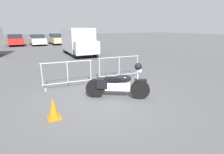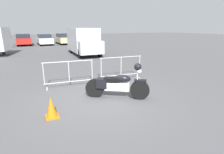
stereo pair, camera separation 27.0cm
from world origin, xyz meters
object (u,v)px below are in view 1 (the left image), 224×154
at_px(crowd_barrier_far, 119,68).
at_px(crowd_barrier_near, 68,74).
at_px(parked_car_red, 15,40).
at_px(motorcycle, 118,85).
at_px(delivery_van, 78,41).
at_px(parked_car_white, 37,40).
at_px(traffic_cone, 53,109).
at_px(parked_car_tan, 57,39).

bearing_deg(crowd_barrier_far, crowd_barrier_near, 180.00).
relative_size(crowd_barrier_near, parked_car_red, 0.45).
height_order(crowd_barrier_far, parked_car_red, parked_car_red).
distance_m(motorcycle, crowd_barrier_far, 2.29).
bearing_deg(motorcycle, delivery_van, 112.61).
bearing_deg(parked_car_red, parked_car_white, -106.68).
distance_m(crowd_barrier_near, crowd_barrier_far, 2.43).
bearing_deg(parked_car_white, traffic_cone, 172.96).
bearing_deg(crowd_barrier_far, traffic_cone, -145.39).
relative_size(parked_car_tan, traffic_cone, 7.64).
relative_size(crowd_barrier_near, delivery_van, 0.40).
bearing_deg(parked_car_red, delivery_van, -159.39).
bearing_deg(delivery_van, crowd_barrier_near, -18.98).
xyz_separation_m(crowd_barrier_near, crowd_barrier_far, (2.43, 0.00, 0.00)).
xyz_separation_m(crowd_barrier_far, parked_car_tan, (1.10, 19.45, 0.21)).
xyz_separation_m(parked_car_red, parked_car_tan, (5.28, -0.61, 0.00)).
height_order(crowd_barrier_near, delivery_van, delivery_van).
bearing_deg(parked_car_tan, crowd_barrier_far, 174.75).
bearing_deg(parked_car_white, crowd_barrier_near, 175.36).
bearing_deg(parked_car_white, motorcycle, 178.86).
distance_m(delivery_van, traffic_cone, 11.52).
relative_size(delivery_van, parked_car_red, 1.12).
distance_m(crowd_barrier_near, parked_car_red, 20.14).
relative_size(parked_car_white, parked_car_tan, 0.96).
xyz_separation_m(parked_car_red, parked_car_white, (2.64, -0.69, -0.03)).
relative_size(parked_car_red, parked_car_tan, 1.00).
height_order(crowd_barrier_near, parked_car_tan, parked_car_tan).
height_order(crowd_barrier_far, parked_car_tan, parked_car_tan).
height_order(parked_car_red, traffic_cone, parked_car_red).
xyz_separation_m(delivery_van, parked_car_tan, (0.39, 11.14, -0.48)).
relative_size(motorcycle, delivery_van, 0.38).
distance_m(delivery_van, parked_car_white, 11.29).
xyz_separation_m(crowd_barrier_far, parked_car_red, (-4.18, 20.06, 0.21)).
bearing_deg(parked_car_red, motorcycle, -174.34).
bearing_deg(crowd_barrier_near, crowd_barrier_far, 0.00).
relative_size(crowd_barrier_near, parked_car_white, 0.47).
xyz_separation_m(crowd_barrier_near, parked_car_tan, (3.53, 19.45, 0.21)).
xyz_separation_m(motorcycle, traffic_cone, (-2.24, -0.44, -0.19)).
bearing_deg(delivery_van, crowd_barrier_far, -3.18).
height_order(crowd_barrier_near, traffic_cone, crowd_barrier_near).
relative_size(motorcycle, crowd_barrier_far, 0.96).
distance_m(parked_car_red, traffic_cone, 22.46).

